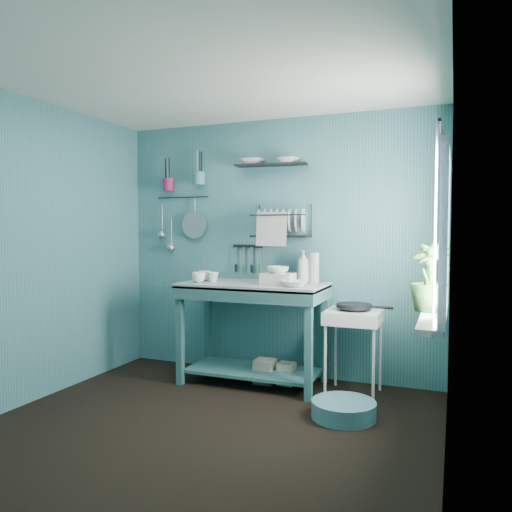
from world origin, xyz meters
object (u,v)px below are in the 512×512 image
at_px(storage_tin_large, 265,371).
at_px(colander, 194,225).
at_px(potted_plant, 429,277).
at_px(hotplate_stand, 353,353).
at_px(mug_right, 205,276).
at_px(utensil_cup_magenta, 168,185).
at_px(mug_mid, 213,277).
at_px(work_counter, 253,333).
at_px(storage_tin_small, 286,374).
at_px(wash_tub, 278,279).
at_px(utensil_cup_teal, 199,178).
at_px(soap_bottle, 303,267).
at_px(mug_left, 199,277).
at_px(water_bottle, 314,268).
at_px(dish_rack, 281,221).
at_px(floor_basin, 344,410).
at_px(frying_pan, 354,306).

bearing_deg(storage_tin_large, colander, 162.21).
height_order(potted_plant, storage_tin_large, potted_plant).
bearing_deg(colander, hotplate_stand, -10.42).
bearing_deg(mug_right, potted_plant, -11.08).
bearing_deg(utensil_cup_magenta, mug_mid, -27.54).
bearing_deg(work_counter, utensil_cup_magenta, 167.79).
height_order(potted_plant, storage_tin_small, potted_plant).
relative_size(colander, potted_plant, 0.56).
distance_m(mug_mid, storage_tin_small, 1.12).
distance_m(colander, potted_plant, 2.49).
relative_size(mug_mid, utensil_cup_magenta, 0.77).
height_order(mug_mid, wash_tub, wash_tub).
bearing_deg(utensil_cup_teal, wash_tub, -18.70).
height_order(soap_bottle, hotplate_stand, soap_bottle).
height_order(soap_bottle, storage_tin_small, soap_bottle).
bearing_deg(soap_bottle, mug_left, -158.20).
relative_size(mug_left, water_bottle, 0.44).
height_order(dish_rack, utensil_cup_teal, utensil_cup_teal).
distance_m(mug_mid, soap_bottle, 0.85).
height_order(mug_mid, storage_tin_large, mug_mid).
bearing_deg(floor_basin, storage_tin_large, 145.41).
distance_m(utensil_cup_magenta, storage_tin_small, 2.28).
relative_size(mug_right, utensil_cup_teal, 0.95).
relative_size(soap_bottle, storage_tin_small, 1.49).
distance_m(soap_bottle, colander, 1.28).
xyz_separation_m(work_counter, utensil_cup_magenta, (-1.08, 0.31, 1.43)).
distance_m(mug_mid, colander, 0.76).
bearing_deg(water_bottle, potted_plant, -31.16).
xyz_separation_m(soap_bottle, water_bottle, (0.10, 0.02, -0.01)).
xyz_separation_m(colander, potted_plant, (2.34, -0.74, -0.40)).
bearing_deg(wash_tub, soap_bottle, 52.31).
relative_size(work_counter, mug_mid, 13.21).
xyz_separation_m(wash_tub, storage_tin_large, (-0.15, 0.07, -0.88)).
distance_m(hotplate_stand, utensil_cup_magenta, 2.54).
height_order(hotplate_stand, colander, colander).
xyz_separation_m(utensil_cup_teal, floor_basin, (1.68, -0.85, -1.88)).
xyz_separation_m(potted_plant, floor_basin, (-0.59, -0.14, -1.01)).
bearing_deg(floor_basin, soap_bottle, 126.06).
height_order(mug_mid, storage_tin_small, mug_mid).
xyz_separation_m(mug_right, hotplate_stand, (1.43, 0.02, -0.62)).
bearing_deg(soap_bottle, mug_mid, -162.00).
bearing_deg(utensil_cup_teal, water_bottle, -4.00).
bearing_deg(utensil_cup_teal, mug_mid, -47.62).
relative_size(wash_tub, soap_bottle, 0.94).
relative_size(dish_rack, utensil_cup_teal, 4.23).
relative_size(utensil_cup_teal, floor_basin, 0.27).
distance_m(storage_tin_large, floor_basin, 1.05).
distance_m(mug_right, storage_tin_small, 1.20).
height_order(mug_mid, frying_pan, mug_mid).
xyz_separation_m(work_counter, mug_left, (-0.48, -0.16, 0.52)).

